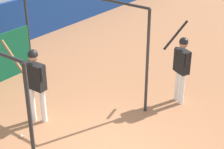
% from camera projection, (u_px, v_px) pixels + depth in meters
% --- Properties ---
extents(player_batter, '(0.54, 0.97, 1.99)m').
position_uv_depth(player_batter, '(35.00, 79.00, 8.37)').
color(player_batter, white).
rests_on(player_batter, ground).
extents(player_waiting, '(0.56, 0.80, 2.08)m').
position_uv_depth(player_waiting, '(181.00, 64.00, 9.22)').
color(player_waiting, white).
rests_on(player_waiting, ground).
extents(baseball, '(0.07, 0.07, 0.07)m').
position_uv_depth(baseball, '(22.00, 136.00, 8.25)').
color(baseball, white).
rests_on(baseball, ground).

